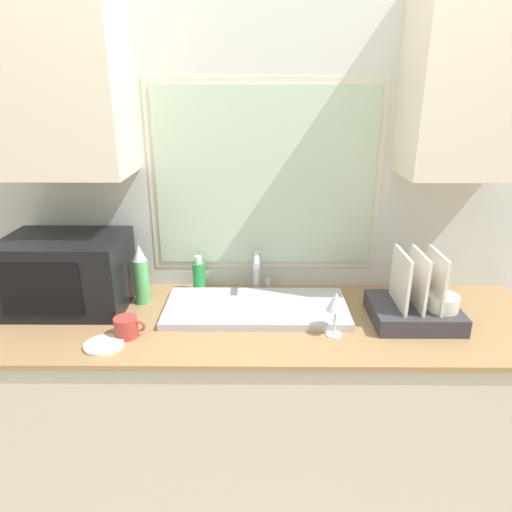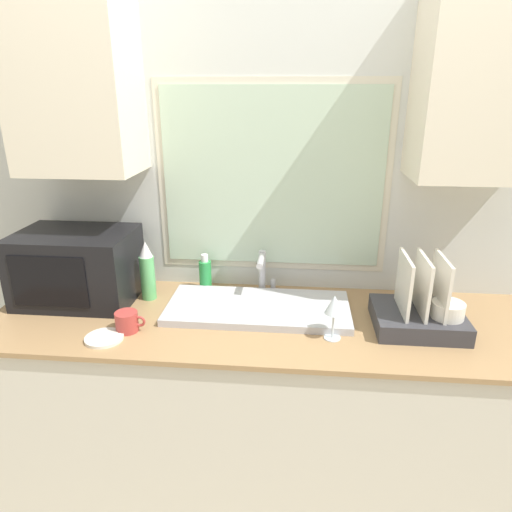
{
  "view_description": "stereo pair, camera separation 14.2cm",
  "coord_description": "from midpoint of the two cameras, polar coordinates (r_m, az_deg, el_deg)",
  "views": [
    {
      "loc": [
        -0.02,
        -1.32,
        1.8
      ],
      "look_at": [
        -0.04,
        0.3,
        1.21
      ],
      "focal_mm": 32.0,
      "sensor_mm": 36.0,
      "label": 1
    },
    {
      "loc": [
        0.12,
        -1.31,
        1.8
      ],
      "look_at": [
        -0.04,
        0.3,
        1.21
      ],
      "focal_mm": 32.0,
      "sensor_mm": 36.0,
      "label": 2
    }
  ],
  "objects": [
    {
      "name": "countertop",
      "position": [
        2.12,
        -0.96,
        -18.89
      ],
      "size": [
        2.25,
        0.69,
        0.93
      ],
      "color": "beige",
      "rests_on": "ground_plane"
    },
    {
      "name": "wall_back",
      "position": [
        2.01,
        -0.89,
        8.59
      ],
      "size": [
        6.0,
        0.38,
        2.6
      ],
      "color": "silver",
      "rests_on": "ground_plane"
    },
    {
      "name": "sink_basin",
      "position": [
        1.91,
        -2.12,
        -6.54
      ],
      "size": [
        0.75,
        0.35,
        0.03
      ],
      "color": "#B2B2B7",
      "rests_on": "countertop"
    },
    {
      "name": "faucet",
      "position": [
        2.03,
        -1.8,
        -1.7
      ],
      "size": [
        0.08,
        0.16,
        0.2
      ],
      "color": "#B7B7BC",
      "rests_on": "countertop"
    },
    {
      "name": "microwave",
      "position": [
        2.09,
        -24.33,
        -1.92
      ],
      "size": [
        0.49,
        0.35,
        0.31
      ],
      "color": "black",
      "rests_on": "countertop"
    },
    {
      "name": "dish_rack",
      "position": [
        1.9,
        17.45,
        -5.95
      ],
      "size": [
        0.34,
        0.29,
        0.29
      ],
      "color": "#333338",
      "rests_on": "countertop"
    },
    {
      "name": "spray_bottle",
      "position": [
        2.02,
        -16.15,
        -2.36
      ],
      "size": [
        0.06,
        0.06,
        0.26
      ],
      "color": "#59B266",
      "rests_on": "countertop"
    },
    {
      "name": "soap_bottle",
      "position": [
        2.09,
        -9.08,
        -2.54
      ],
      "size": [
        0.06,
        0.06,
        0.17
      ],
      "color": "#268C3F",
      "rests_on": "countertop"
    },
    {
      "name": "mug_near_sink",
      "position": [
        1.8,
        -18.12,
        -8.5
      ],
      "size": [
        0.12,
        0.09,
        0.08
      ],
      "color": "#A53833",
      "rests_on": "countertop"
    },
    {
      "name": "wine_glass",
      "position": [
        1.7,
        7.6,
        -5.9
      ],
      "size": [
        0.07,
        0.07,
        0.18
      ],
      "color": "silver",
      "rests_on": "countertop"
    },
    {
      "name": "small_plate",
      "position": [
        1.78,
        -20.71,
        -10.41
      ],
      "size": [
        0.14,
        0.14,
        0.01
      ],
      "color": "silver",
      "rests_on": "countertop"
    }
  ]
}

